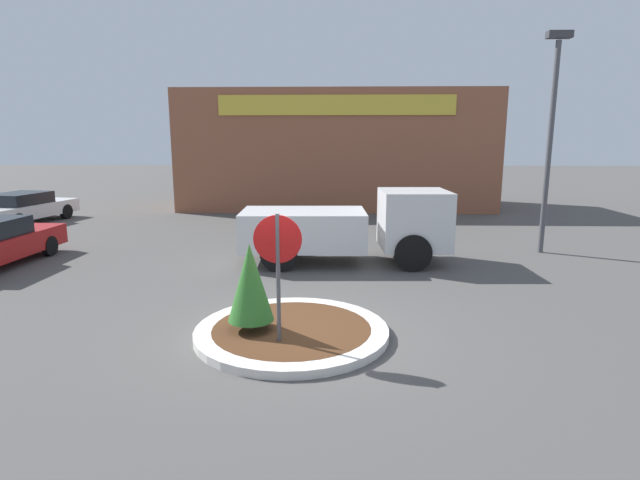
# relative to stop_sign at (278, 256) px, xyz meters

# --- Properties ---
(ground_plane) EXTENTS (120.00, 120.00, 0.00)m
(ground_plane) POSITION_rel_stop_sign_xyz_m (0.16, 0.59, -1.61)
(ground_plane) COLOR #514F4C
(traffic_island) EXTENTS (3.48, 3.48, 0.15)m
(traffic_island) POSITION_rel_stop_sign_xyz_m (0.16, 0.59, -1.54)
(traffic_island) COLOR silver
(traffic_island) RESTS_ON ground_plane
(stop_sign) EXTENTS (0.79, 0.07, 2.30)m
(stop_sign) POSITION_rel_stop_sign_xyz_m (0.00, 0.00, 0.00)
(stop_sign) COLOR #4C4C51
(stop_sign) RESTS_ON ground_plane
(island_shrub) EXTENTS (0.81, 0.81, 1.56)m
(island_shrub) POSITION_rel_stop_sign_xyz_m (-0.55, 0.47, -0.59)
(island_shrub) COLOR brown
(island_shrub) RESTS_ON traffic_island
(utility_truck) EXTENTS (5.83, 2.31, 2.07)m
(utility_truck) POSITION_rel_stop_sign_xyz_m (1.38, 6.05, -0.55)
(utility_truck) COLOR silver
(utility_truck) RESTS_ON ground_plane
(storefront_building) EXTENTS (15.46, 6.07, 5.81)m
(storefront_building) POSITION_rel_stop_sign_xyz_m (0.94, 18.62, 1.30)
(storefront_building) COLOR #93563D
(storefront_building) RESTS_ON ground_plane
(parked_sedan_white) EXTENTS (2.56, 4.71, 1.30)m
(parked_sedan_white) POSITION_rel_stop_sign_xyz_m (-12.13, 12.46, -0.94)
(parked_sedan_white) COLOR silver
(parked_sedan_white) RESTS_ON ground_plane
(light_pole) EXTENTS (0.70, 0.30, 6.52)m
(light_pole) POSITION_rel_stop_sign_xyz_m (7.34, 7.57, 2.21)
(light_pole) COLOR #4C4C51
(light_pole) RESTS_ON ground_plane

